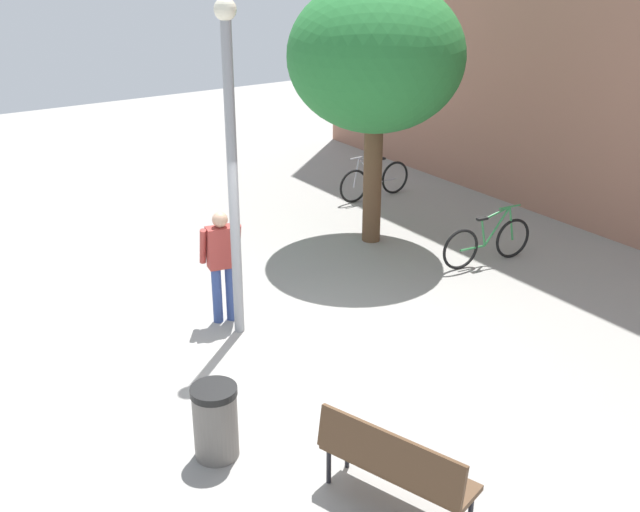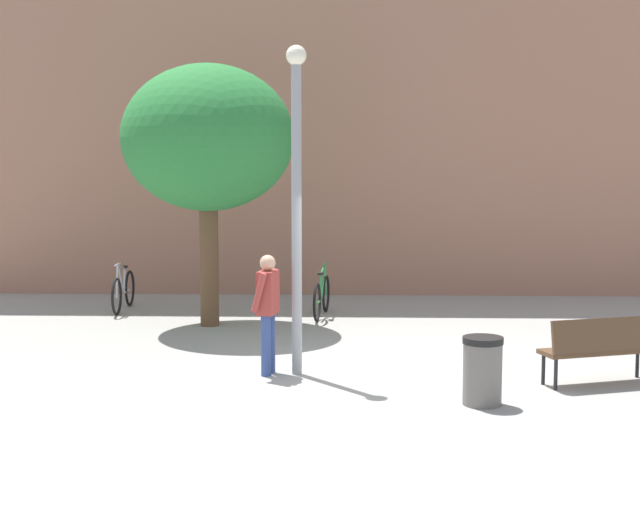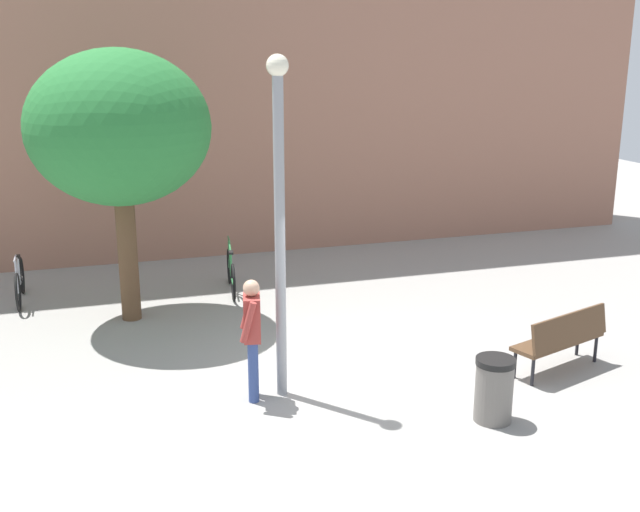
{
  "view_description": "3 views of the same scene",
  "coord_description": "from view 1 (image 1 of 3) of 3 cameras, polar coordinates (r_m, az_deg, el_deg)",
  "views": [
    {
      "loc": [
        7.3,
        -4.41,
        5.21
      ],
      "look_at": [
        -0.63,
        0.91,
        1.2
      ],
      "focal_mm": 43.24,
      "sensor_mm": 36.0,
      "label": 1
    },
    {
      "loc": [
        -0.61,
        -13.23,
        3.13
      ],
      "look_at": [
        -1.09,
        1.22,
        1.52
      ],
      "focal_mm": 54.69,
      "sensor_mm": 36.0,
      "label": 2
    },
    {
      "loc": [
        -3.72,
        -9.25,
        4.58
      ],
      "look_at": [
        -0.46,
        1.19,
        1.57
      ],
      "focal_mm": 42.77,
      "sensor_mm": 36.0,
      "label": 3
    }
  ],
  "objects": [
    {
      "name": "trash_bin",
      "position": [
        8.43,
        -7.74,
        -12.04
      ],
      "size": [
        0.5,
        0.5,
        0.84
      ],
      "color": "#66605B",
      "rests_on": "ground_plane"
    },
    {
      "name": "lamppost",
      "position": [
        10.08,
        -6.56,
        7.59
      ],
      "size": [
        0.28,
        0.28,
        4.5
      ],
      "color": "gray",
      "rests_on": "ground_plane"
    },
    {
      "name": "person_by_lamppost",
      "position": [
        10.94,
        -7.27,
        -0.23
      ],
      "size": [
        0.37,
        0.62,
        1.67
      ],
      "color": "#334784",
      "rests_on": "ground_plane"
    },
    {
      "name": "bicycle_green",
      "position": [
        13.33,
        12.3,
        1.01
      ],
      "size": [
        0.27,
        1.8,
        0.97
      ],
      "color": "black",
      "rests_on": "ground_plane"
    },
    {
      "name": "plaza_tree",
      "position": [
        13.34,
        4.15,
        14.44
      ],
      "size": [
        3.0,
        3.0,
        4.59
      ],
      "color": "brown",
      "rests_on": "ground_plane"
    },
    {
      "name": "park_bench",
      "position": [
        7.64,
        5.49,
        -14.95
      ],
      "size": [
        1.67,
        0.95,
        0.92
      ],
      "color": "#513823",
      "rests_on": "ground_plane"
    },
    {
      "name": "bicycle_silver",
      "position": [
        16.37,
        4.04,
        5.59
      ],
      "size": [
        0.08,
        1.81,
        0.97
      ],
      "color": "black",
      "rests_on": "ground_plane"
    },
    {
      "name": "ground_plane",
      "position": [
        9.99,
        -2.35,
        -8.66
      ],
      "size": [
        36.0,
        36.0,
        0.0
      ],
      "primitive_type": "plane",
      "color": "gray"
    }
  ]
}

